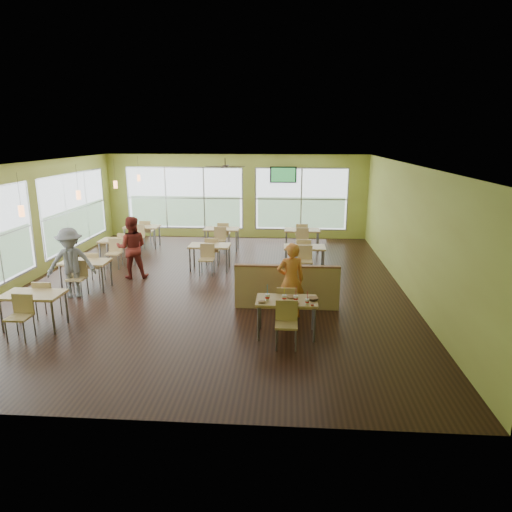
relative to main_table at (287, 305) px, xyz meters
name	(u,v)px	position (x,y,z in m)	size (l,w,h in m)	color
room	(210,227)	(-2.00, 3.00, 0.97)	(12.00, 12.04, 3.20)	black
window_bays	(146,211)	(-4.65, 6.08, 0.85)	(9.24, 10.24, 2.38)	white
main_table	(287,305)	(0.00, 0.00, 0.00)	(1.22, 1.52, 0.87)	tan
half_wall_divider	(287,287)	(0.00, 1.45, -0.11)	(2.40, 0.14, 1.04)	tan
dining_tables	(186,247)	(-3.05, 4.71, 0.00)	(6.92, 8.72, 0.87)	tan
pendant_lights	(98,189)	(-5.20, 3.68, 1.82)	(0.11, 7.31, 0.86)	#2D2119
ceiling_fan	(225,166)	(-2.00, 6.00, 2.32)	(1.25, 1.25, 0.29)	#2D2119
tv_backwall	(283,175)	(-0.20, 8.90, 1.82)	(1.00, 0.07, 0.60)	black
man_plaid	(291,280)	(0.08, 0.96, 0.21)	(0.61, 0.40, 1.68)	red
patron_maroon	(132,248)	(-4.32, 3.54, 0.24)	(0.85, 0.66, 1.74)	maroon
patron_grey	(71,263)	(-5.27, 1.89, 0.24)	(1.13, 0.65, 1.74)	slate
cup_blue	(267,297)	(-0.38, -0.08, 0.19)	(0.10, 0.10, 0.37)	white
cup_yellow	(284,298)	(-0.05, -0.08, 0.19)	(0.09, 0.09, 0.34)	white
cup_red_near	(296,298)	(0.18, -0.11, 0.19)	(0.10, 0.10, 0.35)	white
cup_red_far	(307,301)	(0.39, -0.24, 0.18)	(0.08, 0.08, 0.30)	white
food_basket	(313,299)	(0.52, 0.01, 0.15)	(0.22, 0.22, 0.05)	black
ketchup_cup	(312,305)	(0.49, -0.30, 0.13)	(0.06, 0.06, 0.02)	#9B2B13
wrapper_left	(262,302)	(-0.48, -0.20, 0.14)	(0.16, 0.14, 0.04)	olive
wrapper_mid	(291,297)	(0.09, 0.11, 0.14)	(0.21, 0.19, 0.05)	olive
wrapper_right	(296,303)	(0.17, -0.24, 0.14)	(0.14, 0.13, 0.04)	olive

